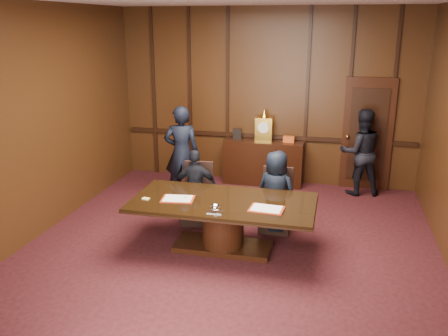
{
  "coord_description": "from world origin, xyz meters",
  "views": [
    {
      "loc": [
        1.4,
        -5.94,
        3.19
      ],
      "look_at": [
        -0.23,
        0.8,
        1.05
      ],
      "focal_mm": 38.0,
      "sensor_mm": 36.0,
      "label": 1
    }
  ],
  "objects_px": {
    "signatory_left": "(196,187)",
    "signatory_right": "(276,192)",
    "sideboard": "(263,161)",
    "witness_right": "(361,152)",
    "witness_left": "(182,153)",
    "conference_table": "(223,217)"
  },
  "relations": [
    {
      "from": "sideboard",
      "to": "witness_right",
      "type": "xyz_separation_m",
      "value": [
        1.89,
        -0.16,
        0.34
      ]
    },
    {
      "from": "conference_table",
      "to": "witness_right",
      "type": "relative_size",
      "value": 1.58
    },
    {
      "from": "witness_left",
      "to": "conference_table",
      "type": "bearing_deg",
      "value": 112.71
    },
    {
      "from": "conference_table",
      "to": "signatory_right",
      "type": "relative_size",
      "value": 1.98
    },
    {
      "from": "witness_left",
      "to": "sideboard",
      "type": "bearing_deg",
      "value": -148.69
    },
    {
      "from": "conference_table",
      "to": "signatory_left",
      "type": "bearing_deg",
      "value": 129.09
    },
    {
      "from": "sideboard",
      "to": "witness_left",
      "type": "bearing_deg",
      "value": -137.82
    },
    {
      "from": "sideboard",
      "to": "signatory_right",
      "type": "distance_m",
      "value": 2.35
    },
    {
      "from": "signatory_left",
      "to": "conference_table",
      "type": "bearing_deg",
      "value": 118.87
    },
    {
      "from": "witness_left",
      "to": "signatory_right",
      "type": "bearing_deg",
      "value": 139.71
    },
    {
      "from": "conference_table",
      "to": "sideboard",
      "type": "bearing_deg",
      "value": 88.22
    },
    {
      "from": "signatory_right",
      "to": "witness_right",
      "type": "bearing_deg",
      "value": -104.62
    },
    {
      "from": "sideboard",
      "to": "witness_left",
      "type": "distance_m",
      "value": 1.84
    },
    {
      "from": "sideboard",
      "to": "witness_right",
      "type": "height_order",
      "value": "witness_right"
    },
    {
      "from": "signatory_left",
      "to": "signatory_right",
      "type": "xyz_separation_m",
      "value": [
        1.3,
        0.0,
        0.03
      ]
    },
    {
      "from": "witness_left",
      "to": "witness_right",
      "type": "bearing_deg",
      "value": -172.85
    },
    {
      "from": "witness_right",
      "to": "witness_left",
      "type": "bearing_deg",
      "value": 5.04
    },
    {
      "from": "sideboard",
      "to": "signatory_left",
      "type": "distance_m",
      "value": 2.4
    },
    {
      "from": "conference_table",
      "to": "witness_right",
      "type": "distance_m",
      "value": 3.54
    },
    {
      "from": "conference_table",
      "to": "witness_left",
      "type": "xyz_separation_m",
      "value": [
        -1.24,
        1.86,
        0.37
      ]
    },
    {
      "from": "conference_table",
      "to": "signatory_right",
      "type": "xyz_separation_m",
      "value": [
        0.65,
        0.8,
        0.15
      ]
    },
    {
      "from": "signatory_right",
      "to": "witness_right",
      "type": "distance_m",
      "value": 2.51
    }
  ]
}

